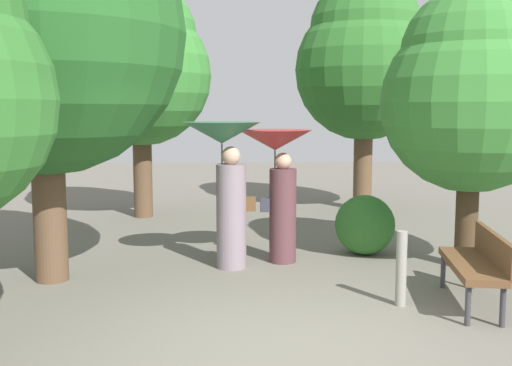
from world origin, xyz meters
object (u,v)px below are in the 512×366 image
(person_right, at_px, (278,170))
(tree_mid_left, at_px, (41,10))
(park_bench, at_px, (479,261))
(person_left, at_px, (226,169))
(tree_far_back, at_px, (140,63))
(path_marker_post, at_px, (401,268))
(tree_near_right, at_px, (472,88))
(tree_mid_right, at_px, (365,58))

(person_right, height_order, tree_mid_left, tree_mid_left)
(park_bench, bearing_deg, person_left, -113.27)
(tree_mid_left, distance_m, tree_far_back, 4.72)
(person_left, xyz_separation_m, tree_mid_left, (-2.25, -0.50, 2.01))
(person_right, distance_m, path_marker_post, 2.53)
(tree_near_right, height_order, path_marker_post, tree_near_right)
(person_right, xyz_separation_m, park_bench, (2.04, -2.11, -0.82))
(person_left, distance_m, path_marker_post, 2.78)
(park_bench, relative_size, tree_mid_right, 0.31)
(tree_far_back, bearing_deg, person_right, -58.39)
(tree_mid_left, distance_m, tree_mid_right, 7.50)
(park_bench, bearing_deg, person_right, -125.85)
(tree_far_back, height_order, path_marker_post, tree_far_back)
(tree_mid_left, xyz_separation_m, tree_far_back, (0.59, 4.67, -0.29))
(tree_near_right, bearing_deg, tree_mid_right, 93.26)
(park_bench, xyz_separation_m, tree_far_back, (-4.44, 6.00, 2.60))
(person_left, bearing_deg, tree_mid_left, 101.19)
(tree_near_right, relative_size, tree_far_back, 0.81)
(tree_far_back, xyz_separation_m, path_marker_post, (3.58, -5.94, -2.68))
(tree_mid_right, xyz_separation_m, tree_far_back, (-4.69, -0.65, -0.17))
(person_left, height_order, tree_mid_right, tree_mid_right)
(tree_mid_right, bearing_deg, path_marker_post, -99.59)
(person_left, relative_size, tree_near_right, 0.52)
(tree_mid_left, relative_size, path_marker_post, 6.34)
(park_bench, bearing_deg, tree_mid_right, -172.15)
(person_left, height_order, person_right, person_left)
(person_right, xyz_separation_m, tree_mid_right, (2.30, 4.54, 1.95))
(tree_far_back, bearing_deg, person_left, -68.34)
(person_left, relative_size, tree_mid_left, 0.38)
(person_right, distance_m, tree_near_right, 2.86)
(tree_near_right, bearing_deg, person_right, 170.26)
(tree_mid_left, bearing_deg, person_right, 14.63)
(tree_mid_left, bearing_deg, person_left, 12.58)
(person_left, distance_m, tree_mid_right, 6.01)
(person_left, bearing_deg, tree_far_back, 20.26)
(person_left, distance_m, park_bench, 3.44)
(park_bench, relative_size, tree_far_back, 0.33)
(tree_mid_left, height_order, tree_mid_right, tree_mid_left)
(tree_mid_left, relative_size, tree_mid_right, 1.07)
(person_right, height_order, park_bench, person_right)
(person_left, height_order, path_marker_post, person_left)
(person_left, bearing_deg, path_marker_post, -133.95)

